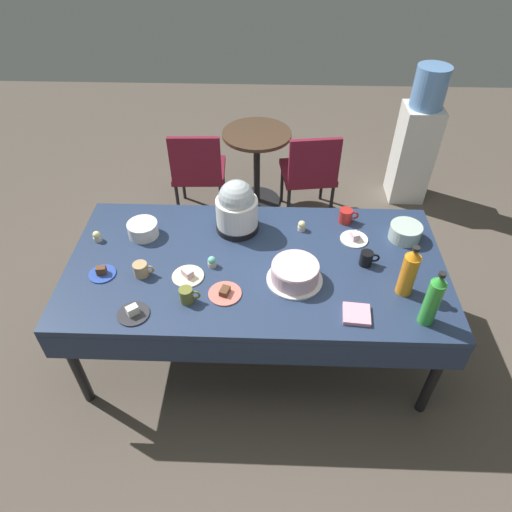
{
  "coord_description": "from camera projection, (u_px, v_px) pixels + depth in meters",
  "views": [
    {
      "loc": [
        0.07,
        -1.95,
        2.58
      ],
      "look_at": [
        0.0,
        0.0,
        0.8
      ],
      "focal_mm": 32.11,
      "sensor_mm": 36.0,
      "label": 1
    }
  ],
  "objects": [
    {
      "name": "coffee_mug_olive",
      "position": [
        187.0,
        295.0,
        2.42
      ],
      "size": [
        0.11,
        0.07,
        0.09
      ],
      "color": "olive",
      "rests_on": "potluck_table"
    },
    {
      "name": "cupcake_lemon",
      "position": [
        302.0,
        226.0,
        2.87
      ],
      "size": [
        0.05,
        0.05,
        0.07
      ],
      "color": "beige",
      "rests_on": "potluck_table"
    },
    {
      "name": "coffee_mug_red",
      "position": [
        346.0,
        216.0,
        2.93
      ],
      "size": [
        0.13,
        0.08,
        0.09
      ],
      "color": "#B2231E",
      "rests_on": "potluck_table"
    },
    {
      "name": "dessert_plate_cream",
      "position": [
        188.0,
        275.0,
        2.58
      ],
      "size": [
        0.18,
        0.18,
        0.05
      ],
      "color": "beige",
      "rests_on": "potluck_table"
    },
    {
      "name": "potluck_table",
      "position": [
        256.0,
        270.0,
        2.71
      ],
      "size": [
        2.2,
        1.1,
        0.75
      ],
      "color": "navy",
      "rests_on": "ground"
    },
    {
      "name": "cupcake_vanilla",
      "position": [
        97.0,
        236.0,
        2.8
      ],
      "size": [
        0.05,
        0.05,
        0.07
      ],
      "color": "beige",
      "rests_on": "potluck_table"
    },
    {
      "name": "water_cooler",
      "position": [
        416.0,
        140.0,
        4.09
      ],
      "size": [
        0.32,
        0.32,
        1.24
      ],
      "color": "silver",
      "rests_on": "ground"
    },
    {
      "name": "soda_bottle_orange_juice",
      "position": [
        409.0,
        272.0,
        2.4
      ],
      "size": [
        0.09,
        0.09,
        0.32
      ],
      "color": "orange",
      "rests_on": "potluck_table"
    },
    {
      "name": "slow_cooker",
      "position": [
        237.0,
        208.0,
        2.8
      ],
      "size": [
        0.27,
        0.27,
        0.35
      ],
      "color": "black",
      "rests_on": "potluck_table"
    },
    {
      "name": "ground",
      "position": [
        256.0,
        341.0,
        3.18
      ],
      "size": [
        9.0,
        9.0,
        0.0
      ],
      "primitive_type": "plane",
      "color": "brown"
    },
    {
      "name": "paper_napkin_stack",
      "position": [
        357.0,
        314.0,
        2.36
      ],
      "size": [
        0.15,
        0.15,
        0.02
      ],
      "primitive_type": "cube",
      "rotation": [
        0.0,
        0.0,
        -0.09
      ],
      "color": "pink",
      "rests_on": "potluck_table"
    },
    {
      "name": "soda_bottle_lime_soda",
      "position": [
        433.0,
        300.0,
        2.24
      ],
      "size": [
        0.08,
        0.08,
        0.34
      ],
      "color": "green",
      "rests_on": "potluck_table"
    },
    {
      "name": "ceramic_snack_bowl",
      "position": [
        143.0,
        229.0,
        2.83
      ],
      "size": [
        0.19,
        0.19,
        0.09
      ],
      "primitive_type": "cylinder",
      "color": "silver",
      "rests_on": "potluck_table"
    },
    {
      "name": "cupcake_mint",
      "position": [
        212.0,
        262.0,
        2.63
      ],
      "size": [
        0.05,
        0.05,
        0.07
      ],
      "color": "beige",
      "rests_on": "potluck_table"
    },
    {
      "name": "dessert_plate_white",
      "position": [
        354.0,
        238.0,
        2.81
      ],
      "size": [
        0.17,
        0.17,
        0.05
      ],
      "color": "white",
      "rests_on": "potluck_table"
    },
    {
      "name": "dessert_plate_coral",
      "position": [
        225.0,
        293.0,
        2.48
      ],
      "size": [
        0.18,
        0.18,
        0.04
      ],
      "color": "#E07266",
      "rests_on": "potluck_table"
    },
    {
      "name": "coffee_mug_tan",
      "position": [
        141.0,
        269.0,
        2.57
      ],
      "size": [
        0.12,
        0.08,
        0.08
      ],
      "color": "tan",
      "rests_on": "potluck_table"
    },
    {
      "name": "maroon_chair_left",
      "position": [
        198.0,
        169.0,
        3.92
      ],
      "size": [
        0.46,
        0.46,
        0.85
      ],
      "color": "maroon",
      "rests_on": "ground"
    },
    {
      "name": "glass_salad_bowl",
      "position": [
        405.0,
        232.0,
        2.8
      ],
      "size": [
        0.19,
        0.19,
        0.1
      ],
      "primitive_type": "cylinder",
      "color": "#B2C6BC",
      "rests_on": "potluck_table"
    },
    {
      "name": "dessert_plate_charcoal",
      "position": [
        133.0,
        313.0,
        2.37
      ],
      "size": [
        0.17,
        0.17,
        0.06
      ],
      "color": "#2D2D33",
      "rests_on": "potluck_table"
    },
    {
      "name": "round_cafe_table",
      "position": [
        257.0,
        155.0,
        4.07
      ],
      "size": [
        0.6,
        0.6,
        0.72
      ],
      "color": "#473323",
      "rests_on": "ground"
    },
    {
      "name": "dessert_plate_cobalt",
      "position": [
        102.0,
        273.0,
        2.59
      ],
      "size": [
        0.15,
        0.15,
        0.06
      ],
      "color": "#2D4CB2",
      "rests_on": "potluck_table"
    },
    {
      "name": "coffee_mug_black",
      "position": [
        367.0,
        258.0,
        2.63
      ],
      "size": [
        0.11,
        0.07,
        0.09
      ],
      "color": "black",
      "rests_on": "potluck_table"
    },
    {
      "name": "frosted_layer_cake",
      "position": [
        295.0,
        273.0,
        2.53
      ],
      "size": [
        0.31,
        0.31,
        0.12
      ],
      "color": "silver",
      "rests_on": "potluck_table"
    },
    {
      "name": "maroon_chair_right",
      "position": [
        310.0,
        171.0,
        3.89
      ],
      "size": [
        0.5,
        0.5,
        0.85
      ],
      "color": "maroon",
      "rests_on": "ground"
    }
  ]
}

